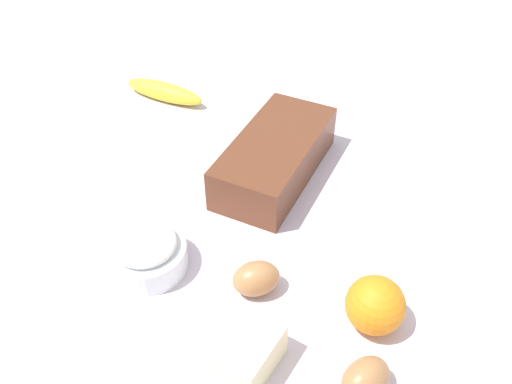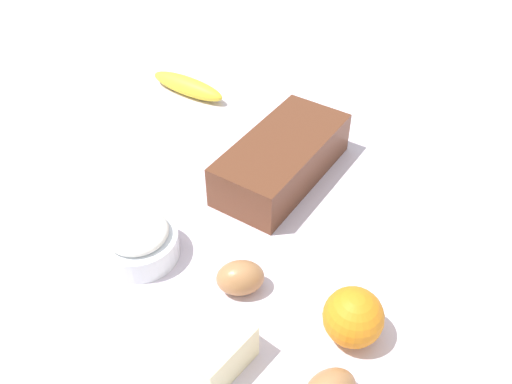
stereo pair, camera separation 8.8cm
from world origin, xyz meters
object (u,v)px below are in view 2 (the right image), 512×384
object	(u,v)px
butter_block	(217,351)
loaf_pan	(282,158)
banana	(187,86)
egg_near_butter	(240,278)
flour_bowl	(139,240)
orange_fruit	(353,317)

from	to	relation	value
butter_block	loaf_pan	bearing A→B (deg)	-172.03
loaf_pan	banana	size ratio (longest dim) A/B	1.58
banana	egg_near_butter	bearing A→B (deg)	35.47
loaf_pan	flour_bowl	xyz separation A→B (m)	(0.26, -0.14, -0.01)
banana	orange_fruit	bearing A→B (deg)	46.30
flour_bowl	loaf_pan	bearing A→B (deg)	152.45
flour_bowl	butter_block	distance (m)	0.23
orange_fruit	egg_near_butter	bearing A→B (deg)	-95.27
loaf_pan	butter_block	world-z (taller)	loaf_pan
banana	butter_block	xyz separation A→B (m)	(0.58, 0.35, 0.01)
banana	orange_fruit	size ratio (longest dim) A/B	2.33
flour_bowl	orange_fruit	xyz separation A→B (m)	(0.02, 0.34, 0.01)
flour_bowl	butter_block	xyz separation A→B (m)	(0.13, 0.19, -0.00)
flour_bowl	butter_block	bearing A→B (deg)	56.82
orange_fruit	egg_near_butter	distance (m)	0.17
loaf_pan	banana	world-z (taller)	loaf_pan
flour_bowl	butter_block	size ratio (longest dim) A/B	1.35
orange_fruit	butter_block	world-z (taller)	orange_fruit
butter_block	orange_fruit	bearing A→B (deg)	125.80
butter_block	egg_near_butter	bearing A→B (deg)	-170.17
loaf_pan	butter_block	xyz separation A→B (m)	(0.39, 0.05, -0.01)
loaf_pan	egg_near_butter	bearing A→B (deg)	18.44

